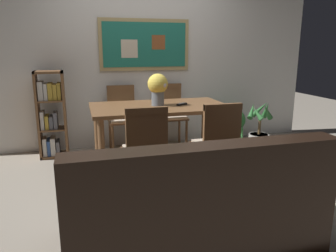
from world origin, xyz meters
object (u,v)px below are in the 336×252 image
(dining_chair_near_right, at_px, (217,139))
(flower_vase, at_px, (158,87))
(potted_ivy, at_px, (235,125))
(potted_palm, at_px, (259,130))
(dining_chair_far_left, at_px, (122,113))
(tv_remote, at_px, (182,104))
(bookshelf, at_px, (51,116))
(dining_chair_far_right, at_px, (170,110))
(leather_couch, at_px, (193,206))
(dining_chair_near_left, at_px, (145,145))
(dining_table, at_px, (160,113))

(dining_chair_near_right, distance_m, flower_vase, 1.01)
(potted_ivy, xyz_separation_m, potted_palm, (0.23, -0.34, -0.02))
(dining_chair_far_left, xyz_separation_m, tv_remote, (0.61, -0.83, 0.23))
(bookshelf, distance_m, potted_ivy, 2.69)
(dining_chair_far_right, relative_size, potted_palm, 1.34)
(leather_couch, relative_size, tv_remote, 11.79)
(dining_chair_near_left, distance_m, bookshelf, 1.82)
(flower_vase, bearing_deg, dining_chair_near_left, -111.92)
(dining_chair_near_left, relative_size, bookshelf, 0.80)
(dining_chair_far_right, bearing_deg, dining_chair_near_left, -113.53)
(dining_chair_near_right, xyz_separation_m, potted_palm, (1.23, 1.25, -0.30))
(dining_chair_near_left, bearing_deg, leather_couch, -78.04)
(potted_ivy, bearing_deg, dining_chair_far_right, 177.69)
(dining_chair_near_right, xyz_separation_m, dining_chair_far_left, (-0.73, 1.61, 0.00))
(dining_chair_near_left, bearing_deg, potted_palm, 32.40)
(dining_table, distance_m, dining_chair_far_left, 0.87)
(dining_chair_near_right, relative_size, dining_chair_far_left, 1.00)
(dining_chair_far_left, height_order, potted_ivy, dining_chair_far_left)
(potted_palm, height_order, tv_remote, tv_remote)
(dining_chair_far_left, bearing_deg, flower_vase, -67.76)
(dining_table, relative_size, tv_remote, 10.50)
(dining_chair_near_right, relative_size, leather_couch, 0.51)
(potted_ivy, relative_size, flower_vase, 1.34)
(potted_palm, relative_size, flower_vase, 1.81)
(leather_couch, distance_m, potted_palm, 2.75)
(dining_chair_far_left, xyz_separation_m, potted_ivy, (1.73, -0.01, -0.27))
(bookshelf, height_order, flower_vase, bookshelf)
(bookshelf, distance_m, tv_remote, 1.75)
(dining_chair_far_right, xyz_separation_m, tv_remote, (-0.10, -0.86, 0.23))
(dining_chair_far_left, relative_size, bookshelf, 0.80)
(potted_ivy, bearing_deg, bookshelf, -179.50)
(dining_chair_far_left, bearing_deg, leather_couch, -85.89)
(dining_table, distance_m, bookshelf, 1.49)
(dining_table, bearing_deg, dining_chair_far_right, 66.21)
(leather_couch, xyz_separation_m, bookshelf, (-1.11, 2.41, 0.24))
(dining_chair_far_right, bearing_deg, bookshelf, -177.75)
(dining_table, xyz_separation_m, potted_palm, (1.61, 0.43, -0.42))
(dining_chair_near_right, bearing_deg, tv_remote, 98.91)
(dining_chair_far_right, xyz_separation_m, flower_vase, (-0.38, -0.82, 0.44))
(dining_chair_near_left, relative_size, dining_chair_far_left, 1.00)
(dining_chair_near_right, height_order, leather_couch, dining_chair_near_right)
(tv_remote, bearing_deg, bookshelf, 152.79)
(potted_ivy, height_order, flower_vase, flower_vase)
(dining_chair_near_left, xyz_separation_m, bookshelf, (-0.93, 1.56, 0.02))
(dining_chair_near_left, height_order, tv_remote, dining_chair_near_left)
(dining_table, relative_size, flower_vase, 4.29)
(dining_chair_far_right, bearing_deg, potted_palm, -17.00)
(dining_chair_far_right, height_order, dining_chair_near_left, same)
(potted_palm, bearing_deg, bookshelf, 173.73)
(dining_chair_near_right, distance_m, leather_couch, 1.03)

